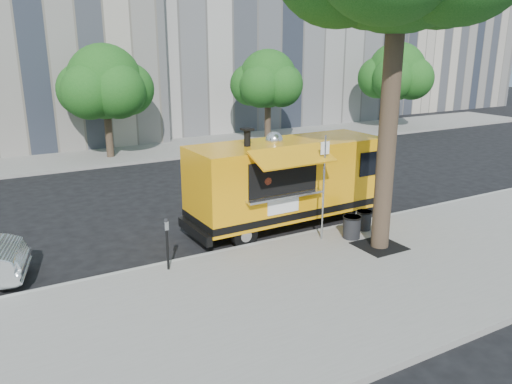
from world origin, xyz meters
TOP-DOWN VIEW (x-y plane):
  - ground at (0.00, 0.00)m, footprint 120.00×120.00m
  - sidewalk at (0.00, -4.00)m, footprint 60.00×6.00m
  - curb at (0.00, -0.93)m, footprint 60.00×0.14m
  - far_sidewalk at (0.00, 13.50)m, footprint 60.00×5.00m
  - building_right at (30.00, 24.00)m, footprint 16.00×12.00m
  - tree_well at (2.60, -2.80)m, footprint 1.20×1.20m
  - far_tree_b at (-1.00, 12.70)m, footprint 3.60×3.60m
  - far_tree_c at (8.00, 12.40)m, footprint 3.24×3.24m
  - far_tree_d at (18.00, 12.60)m, footprint 3.78×3.78m
  - sign_post at (1.55, -1.55)m, footprint 0.28×0.06m
  - parking_meter at (-3.00, -1.35)m, footprint 0.11×0.11m
  - food_truck at (1.45, 0.17)m, footprint 6.54×3.10m
  - trash_bin_left at (2.34, -1.91)m, footprint 0.54×0.54m
  - trash_bin_right at (3.12, -1.54)m, footprint 0.48×0.48m

SIDE VIEW (x-z plane):
  - ground at x=0.00m, z-range 0.00..0.00m
  - sidewalk at x=0.00m, z-range 0.00..0.15m
  - curb at x=0.00m, z-range -0.01..0.15m
  - far_sidewalk at x=0.00m, z-range 0.00..0.15m
  - tree_well at x=2.60m, z-range 0.14..0.17m
  - trash_bin_right at x=3.12m, z-range 0.17..0.74m
  - trash_bin_left at x=2.34m, z-range 0.17..0.82m
  - parking_meter at x=-3.00m, z-range 0.31..1.65m
  - food_truck at x=1.45m, z-range -0.10..3.10m
  - sign_post at x=1.55m, z-range 0.35..3.35m
  - far_tree_c at x=8.00m, z-range 1.11..6.32m
  - far_tree_b at x=-1.00m, z-range 1.08..6.58m
  - far_tree_d at x=18.00m, z-range 1.07..6.71m
  - building_right at x=30.00m, z-range 0.00..16.00m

